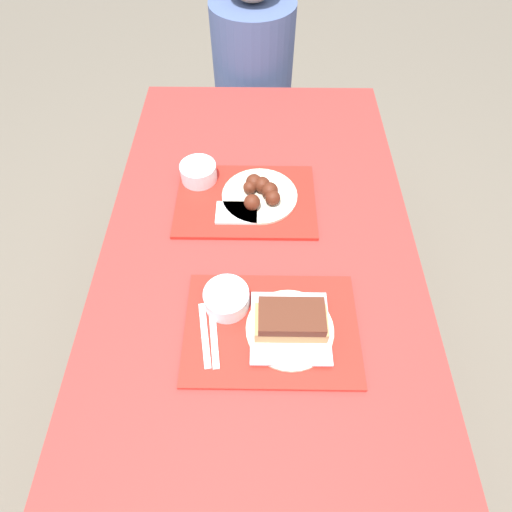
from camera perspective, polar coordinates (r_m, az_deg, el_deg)
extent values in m
plane|color=#706656|center=(1.76, 0.16, -15.90)|extent=(12.00, 12.00, 0.00)
cube|color=maroon|center=(1.10, 0.25, -3.11)|extent=(0.90, 1.77, 0.04)
cylinder|color=maroon|center=(1.95, -11.25, 11.39)|extent=(0.07, 0.07, 0.71)
cylinder|color=maroon|center=(1.95, 12.18, 11.15)|extent=(0.07, 0.07, 0.71)
cube|color=maroon|center=(2.08, 0.56, 18.87)|extent=(0.85, 0.28, 0.04)
cylinder|color=maroon|center=(2.26, -9.09, 13.99)|extent=(0.06, 0.06, 0.42)
cylinder|color=maroon|center=(2.26, 10.10, 13.80)|extent=(0.06, 0.06, 0.42)
cube|color=red|center=(1.00, 2.03, -10.28)|extent=(0.43, 0.30, 0.01)
cube|color=red|center=(1.24, -1.60, 7.94)|extent=(0.43, 0.30, 0.01)
cylinder|color=silver|center=(1.00, -4.37, -6.11)|extent=(0.11, 0.11, 0.05)
cylinder|color=beige|center=(0.98, -4.45, -5.50)|extent=(0.10, 0.10, 0.01)
cylinder|color=beige|center=(0.99, 4.68, -10.32)|extent=(0.21, 0.21, 0.01)
cube|color=silver|center=(0.98, 4.71, -10.12)|extent=(0.19, 0.19, 0.01)
cube|color=tan|center=(0.96, 4.81, -9.51)|extent=(0.17, 0.08, 0.04)
cube|color=#562819|center=(0.93, 4.95, -8.59)|extent=(0.15, 0.09, 0.03)
cube|color=white|center=(0.99, -7.50, -11.09)|extent=(0.05, 0.17, 0.00)
cube|color=white|center=(0.99, -6.21, -11.13)|extent=(0.04, 0.17, 0.00)
cube|color=#A59E93|center=(1.02, 0.45, -6.61)|extent=(0.04, 0.03, 0.01)
cylinder|color=silver|center=(1.29, -8.33, 11.77)|extent=(0.11, 0.11, 0.05)
cylinder|color=beige|center=(1.28, -8.45, 12.47)|extent=(0.10, 0.10, 0.01)
cylinder|color=beige|center=(1.24, 0.47, 8.66)|extent=(0.23, 0.23, 0.01)
sphere|color=#562314|center=(1.21, 1.84, 9.33)|extent=(0.05, 0.05, 0.05)
sphere|color=#562314|center=(1.23, 0.75, 10.14)|extent=(0.05, 0.05, 0.05)
sphere|color=#562314|center=(1.24, -0.43, 10.50)|extent=(0.05, 0.05, 0.05)
sphere|color=#562314|center=(1.23, -1.05, 9.77)|extent=(0.04, 0.04, 0.04)
sphere|color=#562314|center=(1.18, -0.71, 7.68)|extent=(0.05, 0.05, 0.05)
sphere|color=#562314|center=(1.20, 2.27, 8.30)|extent=(0.05, 0.05, 0.05)
cube|color=white|center=(1.19, -2.93, 6.19)|extent=(0.12, 0.09, 0.01)
cylinder|color=#4C6093|center=(1.94, -0.52, 25.51)|extent=(0.35, 0.35, 0.52)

